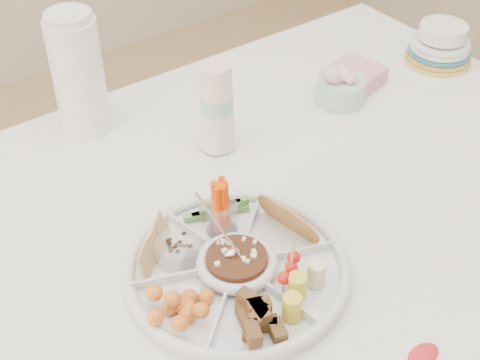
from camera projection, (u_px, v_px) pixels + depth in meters
dining_table at (262, 315)px, 1.56m from camera, size 1.52×1.02×0.76m
party_tray at (237, 266)px, 1.13m from camera, size 0.49×0.49×0.04m
bean_dip at (237, 263)px, 1.13m from camera, size 0.13×0.13×0.04m
tortillas at (288, 219)px, 1.19m from camera, size 0.13×0.13×0.06m
carrot_cucumber at (217, 199)px, 1.20m from camera, size 0.15×0.15×0.10m
pita_raisins at (163, 243)px, 1.14m from camera, size 0.14×0.14×0.06m
cherries at (179, 303)px, 1.05m from camera, size 0.15×0.15×0.05m
granola_chunks at (259, 319)px, 1.03m from camera, size 0.13×0.13×0.04m
banana_tomato at (314, 265)px, 1.08m from camera, size 0.13×0.13×0.08m
cup_stack at (217, 109)px, 1.37m from camera, size 0.08×0.08×0.20m
thermos at (78, 73)px, 1.40m from camera, size 0.12×0.12×0.28m
flower_bowl at (341, 85)px, 1.54m from camera, size 0.15×0.15×0.09m
napkin_stack at (353, 78)px, 1.61m from camera, size 0.16×0.14×0.04m
plate_stack at (441, 42)px, 1.68m from camera, size 0.18×0.18×0.11m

